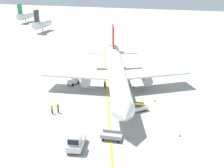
{
  "coord_description": "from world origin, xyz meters",
  "views": [
    {
      "loc": [
        14.28,
        -35.18,
        20.42
      ],
      "look_at": [
        1.28,
        7.37,
        2.5
      ],
      "focal_mm": 42.91,
      "sensor_mm": 36.0,
      "label": 1
    }
  ],
  "objects": [
    {
      "name": "safety_cone_nose_left",
      "position": [
        9.09,
        7.65,
        0.22
      ],
      "size": [
        0.36,
        0.36,
        0.44
      ],
      "primitive_type": "cone",
      "color": "orange",
      "rests_on": "ground"
    },
    {
      "name": "ground_crew_marshaller",
      "position": [
        -5.97,
        -1.67,
        0.91
      ],
      "size": [
        0.36,
        0.24,
        1.7
      ],
      "color": "#26262D",
      "rests_on": "ground"
    },
    {
      "name": "ground_crew_wing_walker",
      "position": [
        -5.2,
        -1.08,
        0.91
      ],
      "size": [
        0.36,
        0.24,
        1.7
      ],
      "color": "#26262D",
      "rests_on": "ground"
    },
    {
      "name": "safety_cone_nose_right",
      "position": [
        4.04,
        12.88,
        0.22
      ],
      "size": [
        0.36,
        0.36,
        0.44
      ],
      "primitive_type": "cone",
      "color": "orange",
      "rests_on": "ground"
    },
    {
      "name": "baggage_tug_near_wing",
      "position": [
        -7.99,
        11.04,
        0.93
      ],
      "size": [
        1.96,
        2.68,
        2.1
      ],
      "color": "silver",
      "rests_on": "ground"
    },
    {
      "name": "airliner",
      "position": [
        1.09,
        10.89,
        3.42
      ],
      "size": [
        27.54,
        34.23,
        10.1
      ],
      "color": "white",
      "rests_on": "ground"
    },
    {
      "name": "safety_cone_wingtip_left",
      "position": [
        14.06,
        -2.41,
        0.22
      ],
      "size": [
        0.36,
        0.36,
        0.44
      ],
      "primitive_type": "cone",
      "color": "orange",
      "rests_on": "ground"
    },
    {
      "name": "pushback_tug",
      "position": [
        1.49,
        -9.06,
        0.99
      ],
      "size": [
        2.53,
        3.89,
        2.2
      ],
      "color": "silver",
      "rests_on": "ground"
    },
    {
      "name": "belt_loader_forward_hold",
      "position": [
        6.55,
        3.01,
        0.78
      ],
      "size": [
        4.56,
        4.27,
        2.59
      ],
      "color": "silver",
      "rests_on": "ground"
    },
    {
      "name": "baggage_cart_loaded",
      "position": [
        5.25,
        -5.77,
        0.47
      ],
      "size": [
        3.82,
        1.85,
        0.94
      ],
      "color": "#A5A5A8",
      "rests_on": "ground"
    },
    {
      "name": "distant_aircraft_mid_left",
      "position": [
        -43.06,
        58.4,
        3.22
      ],
      "size": [
        3.0,
        10.1,
        8.8
      ],
      "color": "silver",
      "rests_on": "ground"
    },
    {
      "name": "taxi_line_yellow",
      "position": [
        1.28,
        5.0,
        0.0
      ],
      "size": [
        27.1,
        75.47,
        0.01
      ],
      "primitive_type": "cube",
      "rotation": [
        0.0,
        0.0,
        0.34
      ],
      "color": "yellow",
      "rests_on": "ground"
    },
    {
      "name": "ground_plane",
      "position": [
        0.0,
        0.0,
        0.0
      ],
      "size": [
        300.0,
        300.0,
        0.0
      ],
      "primitive_type": "plane",
      "color": "#9E9B93"
    },
    {
      "name": "distant_aircraft_far_left",
      "position": [
        -62.86,
        76.4,
        3.22
      ],
      "size": [
        3.0,
        10.1,
        8.8
      ],
      "color": "silver",
      "rests_on": "ground"
    }
  ]
}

